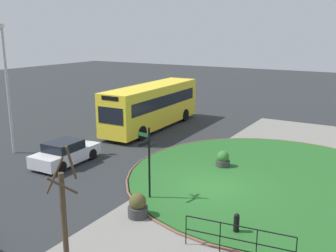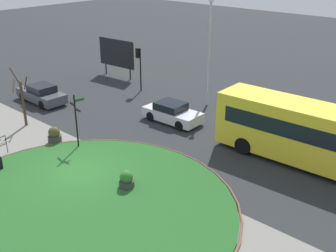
{
  "view_description": "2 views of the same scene",
  "coord_description": "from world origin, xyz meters",
  "px_view_note": "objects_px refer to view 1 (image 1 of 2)",
  "views": [
    {
      "loc": [
        -15.41,
        -6.81,
        7.17
      ],
      "look_at": [
        2.29,
        3.74,
        2.08
      ],
      "focal_mm": 40.74,
      "sensor_mm": 36.0,
      "label": 1
    },
    {
      "loc": [
        15.9,
        -10.95,
        10.79
      ],
      "look_at": [
        2.63,
        3.98,
        2.15
      ],
      "focal_mm": 44.26,
      "sensor_mm": 36.0,
      "label": 2
    }
  ],
  "objects_px": {
    "car_far_lane": "(65,153)",
    "planter_near_signpost": "(138,206)",
    "lamppost_tall": "(7,86)",
    "street_tree_bare": "(64,209)",
    "bollard_foreground": "(236,223)",
    "planter_kerbside": "(223,160)",
    "bus_yellow": "(152,105)",
    "signpost_directional": "(149,158)"
  },
  "relations": [
    {
      "from": "bus_yellow",
      "to": "lamppost_tall",
      "type": "relative_size",
      "value": 1.37
    },
    {
      "from": "planter_kerbside",
      "to": "street_tree_bare",
      "type": "relative_size",
      "value": 0.24
    },
    {
      "from": "signpost_directional",
      "to": "car_far_lane",
      "type": "height_order",
      "value": "signpost_directional"
    },
    {
      "from": "car_far_lane",
      "to": "planter_kerbside",
      "type": "relative_size",
      "value": 4.22
    },
    {
      "from": "bus_yellow",
      "to": "planter_near_signpost",
      "type": "distance_m",
      "value": 14.63
    },
    {
      "from": "bus_yellow",
      "to": "car_far_lane",
      "type": "relative_size",
      "value": 2.57
    },
    {
      "from": "street_tree_bare",
      "to": "car_far_lane",
      "type": "bearing_deg",
      "value": 45.6
    },
    {
      "from": "bus_yellow",
      "to": "lamppost_tall",
      "type": "bearing_deg",
      "value": -23.79
    },
    {
      "from": "signpost_directional",
      "to": "bollard_foreground",
      "type": "xyz_separation_m",
      "value": [
        -0.86,
        -4.38,
        -1.48
      ]
    },
    {
      "from": "bollard_foreground",
      "to": "car_far_lane",
      "type": "bearing_deg",
      "value": 77.81
    },
    {
      "from": "bus_yellow",
      "to": "signpost_directional",
      "type": "bearing_deg",
      "value": 30.55
    },
    {
      "from": "car_far_lane",
      "to": "lamppost_tall",
      "type": "distance_m",
      "value": 5.46
    },
    {
      "from": "car_far_lane",
      "to": "planter_near_signpost",
      "type": "xyz_separation_m",
      "value": [
        -3.13,
        -7.12,
        -0.17
      ]
    },
    {
      "from": "bollard_foreground",
      "to": "planter_near_signpost",
      "type": "relative_size",
      "value": 0.81
    },
    {
      "from": "bollard_foreground",
      "to": "planter_near_signpost",
      "type": "bearing_deg",
      "value": 101.23
    },
    {
      "from": "planter_kerbside",
      "to": "lamppost_tall",
      "type": "bearing_deg",
      "value": 108.73
    },
    {
      "from": "lamppost_tall",
      "to": "street_tree_bare",
      "type": "distance_m",
      "value": 13.09
    },
    {
      "from": "bollard_foreground",
      "to": "car_far_lane",
      "type": "height_order",
      "value": "car_far_lane"
    },
    {
      "from": "planter_near_signpost",
      "to": "street_tree_bare",
      "type": "height_order",
      "value": "street_tree_bare"
    },
    {
      "from": "signpost_directional",
      "to": "bus_yellow",
      "type": "xyz_separation_m",
      "value": [
        10.9,
        6.91,
        -0.13
      ]
    },
    {
      "from": "bus_yellow",
      "to": "planter_kerbside",
      "type": "bearing_deg",
      "value": 54.07
    },
    {
      "from": "lamppost_tall",
      "to": "planter_near_signpost",
      "type": "bearing_deg",
      "value": -104.57
    },
    {
      "from": "lamppost_tall",
      "to": "planter_kerbside",
      "type": "xyz_separation_m",
      "value": [
        4.07,
        -12.0,
        -3.67
      ]
    },
    {
      "from": "street_tree_bare",
      "to": "lamppost_tall",
      "type": "bearing_deg",
      "value": 59.39
    },
    {
      "from": "planter_near_signpost",
      "to": "bus_yellow",
      "type": "bearing_deg",
      "value": 30.77
    },
    {
      "from": "lamppost_tall",
      "to": "planter_near_signpost",
      "type": "distance_m",
      "value": 12.25
    },
    {
      "from": "car_far_lane",
      "to": "lamppost_tall",
      "type": "relative_size",
      "value": 0.53
    },
    {
      "from": "planter_near_signpost",
      "to": "street_tree_bare",
      "type": "bearing_deg",
      "value": 176.42
    },
    {
      "from": "signpost_directional",
      "to": "car_far_lane",
      "type": "relative_size",
      "value": 0.81
    },
    {
      "from": "bollard_foreground",
      "to": "planter_kerbside",
      "type": "height_order",
      "value": "planter_kerbside"
    },
    {
      "from": "signpost_directional",
      "to": "lamppost_tall",
      "type": "height_order",
      "value": "lamppost_tall"
    },
    {
      "from": "bus_yellow",
      "to": "street_tree_bare",
      "type": "height_order",
      "value": "street_tree_bare"
    },
    {
      "from": "car_far_lane",
      "to": "street_tree_bare",
      "type": "height_order",
      "value": "street_tree_bare"
    },
    {
      "from": "signpost_directional",
      "to": "car_far_lane",
      "type": "distance_m",
      "value": 6.87
    },
    {
      "from": "planter_near_signpost",
      "to": "planter_kerbside",
      "type": "xyz_separation_m",
      "value": [
        7.01,
        -0.68,
        -0.02
      ]
    },
    {
      "from": "bollard_foreground",
      "to": "lamppost_tall",
      "type": "bearing_deg",
      "value": 81.82
    },
    {
      "from": "planter_kerbside",
      "to": "bollard_foreground",
      "type": "bearing_deg",
      "value": -153.21
    },
    {
      "from": "lamppost_tall",
      "to": "planter_near_signpost",
      "type": "xyz_separation_m",
      "value": [
        -2.94,
        -11.32,
        -3.65
      ]
    },
    {
      "from": "street_tree_bare",
      "to": "bollard_foreground",
      "type": "bearing_deg",
      "value": -42.85
    },
    {
      "from": "car_far_lane",
      "to": "planter_near_signpost",
      "type": "relative_size",
      "value": 4.05
    },
    {
      "from": "bus_yellow",
      "to": "planter_kerbside",
      "type": "height_order",
      "value": "bus_yellow"
    },
    {
      "from": "lamppost_tall",
      "to": "street_tree_bare",
      "type": "relative_size",
      "value": 1.92
    }
  ]
}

